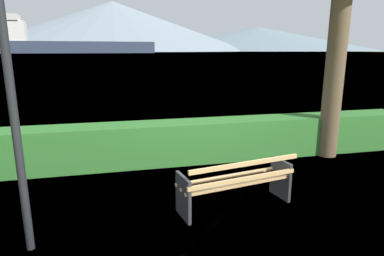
{
  "coord_description": "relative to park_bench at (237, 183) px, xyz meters",
  "views": [
    {
      "loc": [
        -1.8,
        -4.67,
        2.51
      ],
      "look_at": [
        0.0,
        3.03,
        0.61
      ],
      "focal_mm": 30.71,
      "sensor_mm": 36.0,
      "label": 1
    }
  ],
  "objects": [
    {
      "name": "lamp_post",
      "position": [
        -2.99,
        -0.46,
        2.13
      ],
      "size": [
        0.3,
        0.3,
        3.78
      ],
      "color": "black",
      "rests_on": "ground_plane"
    },
    {
      "name": "cargo_ship_large",
      "position": [
        -40.81,
        248.31,
        6.62
      ],
      "size": [
        120.16,
        27.29,
        25.24
      ],
      "color": "#2D384C",
      "rests_on": "water_surface"
    },
    {
      "name": "ground_plane",
      "position": [
        -0.01,
        0.06,
        -0.43
      ],
      "size": [
        1400.0,
        1400.0,
        0.0
      ],
      "primitive_type": "plane",
      "color": "olive"
    },
    {
      "name": "park_bench",
      "position": [
        0.0,
        0.0,
        0.0
      ],
      "size": [
        1.96,
        0.9,
        0.87
      ],
      "color": "tan",
      "rests_on": "ground_plane"
    },
    {
      "name": "distant_hills",
      "position": [
        12.63,
        575.66,
        30.07
      ],
      "size": [
        902.24,
        480.7,
        77.22
      ],
      "color": "slate",
      "rests_on": "ground_plane"
    },
    {
      "name": "water_surface",
      "position": [
        -0.01,
        308.3,
        -0.43
      ],
      "size": [
        620.0,
        620.0,
        0.0
      ],
      "primitive_type": "plane",
      "color": "#7A99A8",
      "rests_on": "ground_plane"
    },
    {
      "name": "hedge_row",
      "position": [
        -0.01,
        2.47,
        0.03
      ],
      "size": [
        10.64,
        0.78,
        0.92
      ],
      "primitive_type": "cube",
      "color": "#2D6B28",
      "rests_on": "ground_plane"
    }
  ]
}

